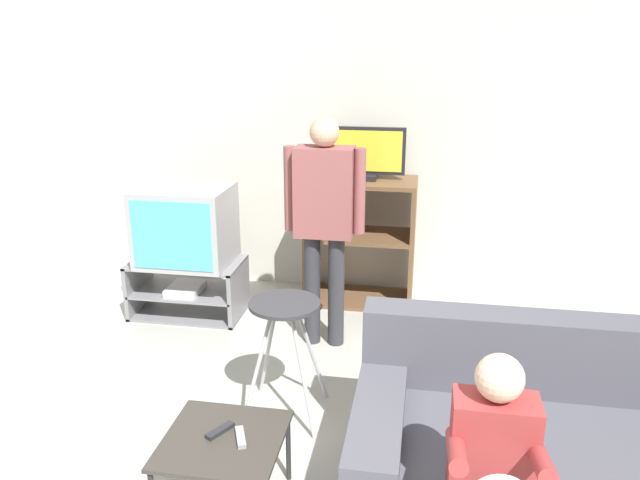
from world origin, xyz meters
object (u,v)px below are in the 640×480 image
object	(u,v)px
snack_table	(223,445)
couch	(577,462)
person_seated_child	(493,473)
person_standing_adult	(324,212)
television_main	(185,225)
tv_stand	(188,288)
folding_stool	(284,322)
remote_control_black	(220,431)
remote_control_white	(241,437)
television_flat	(363,155)
media_shelf	(360,240)

from	to	relation	value
snack_table	couch	world-z (taller)	couch
couch	person_seated_child	xyz separation A→B (m)	(-0.43, -0.56, 0.32)
snack_table	person_standing_adult	xyz separation A→B (m)	(0.17, 1.66, 0.61)
television_main	snack_table	size ratio (longest dim) A/B	1.28
snack_table	person_seated_child	world-z (taller)	person_seated_child
tv_stand	person_standing_adult	distance (m)	1.35
folding_stool	remote_control_black	bearing A→B (deg)	-99.61
remote_control_white	person_standing_adult	size ratio (longest dim) A/B	0.09
tv_stand	television_main	bearing A→B (deg)	-19.27
television_main	folding_stool	distance (m)	1.56
television_main	snack_table	bearing A→B (deg)	-64.85
remote_control_white	person_seated_child	bearing A→B (deg)	-40.01
television_flat	folding_stool	world-z (taller)	television_flat
television_flat	remote_control_white	world-z (taller)	television_flat
person_seated_child	remote_control_white	bearing A→B (deg)	162.18
remote_control_black	person_standing_adult	world-z (taller)	person_standing_adult
tv_stand	remote_control_white	bearing A→B (deg)	-62.62
media_shelf	person_seated_child	world-z (taller)	person_seated_child
television_flat	remote_control_white	bearing A→B (deg)	-95.94
person_seated_child	television_main	bearing A→B (deg)	131.53
remote_control_black	couch	bearing A→B (deg)	37.77
couch	person_standing_adult	size ratio (longest dim) A/B	1.25
television_flat	snack_table	world-z (taller)	television_flat
television_flat	couch	world-z (taller)	television_flat
media_shelf	remote_control_black	size ratio (longest dim) A/B	6.92
television_main	remote_control_white	xyz separation A→B (m)	(0.99, -1.94, -0.33)
television_flat	person_standing_adult	bearing A→B (deg)	-101.71
television_main	person_seated_child	xyz separation A→B (m)	(2.01, -2.27, -0.12)
tv_stand	person_seated_child	size ratio (longest dim) A/B	0.83
person_standing_adult	tv_stand	bearing A→B (deg)	165.09
couch	person_standing_adult	world-z (taller)	person_standing_adult
remote_control_black	television_flat	bearing A→B (deg)	111.89
media_shelf	remote_control_white	world-z (taller)	media_shelf
television_main	remote_control_black	distance (m)	2.13
media_shelf	snack_table	bearing A→B (deg)	-97.66
person_standing_adult	couch	bearing A→B (deg)	-46.30
remote_control_black	person_standing_adult	size ratio (longest dim) A/B	0.09
snack_table	person_standing_adult	size ratio (longest dim) A/B	0.33
folding_stool	remote_control_black	xyz separation A→B (m)	(-0.12, -0.73, -0.19)
television_main	folding_stool	bearing A→B (deg)	-49.31
person_standing_adult	person_seated_child	size ratio (longest dim) A/B	1.55
television_flat	remote_control_black	world-z (taller)	television_flat
person_seated_child	person_standing_adult	bearing A→B (deg)	115.07
tv_stand	television_flat	xyz separation A→B (m)	(1.26, 0.50, 0.97)
television_main	remote_control_white	bearing A→B (deg)	-62.95
television_main	remote_control_white	distance (m)	2.21
media_shelf	snack_table	distance (m)	2.46
media_shelf	person_seated_child	bearing A→B (deg)	-74.39
television_main	snack_table	xyz separation A→B (m)	(0.91, -1.95, -0.38)
folding_stool	media_shelf	bearing A→B (deg)	82.18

